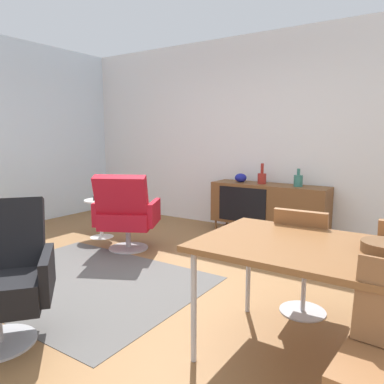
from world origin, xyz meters
name	(u,v)px	position (x,y,z in m)	size (l,w,h in m)	color
ground_plane	(144,286)	(0.00, 0.00, 0.00)	(8.32, 8.32, 0.00)	olive
wall_back	(260,134)	(0.00, 2.60, 1.40)	(6.80, 0.12, 2.80)	white
sideboard	(268,204)	(0.28, 2.30, 0.44)	(1.60, 0.45, 0.72)	brown
vase_cobalt	(241,178)	(-0.15, 2.30, 0.78)	(0.17, 0.17, 0.12)	navy
vase_sculptural_dark	(298,180)	(0.68, 2.30, 0.80)	(0.12, 0.12, 0.23)	#337266
vase_ceramic_small	(262,178)	(0.18, 2.30, 0.81)	(0.12, 0.12, 0.28)	maroon
dining_table	(336,256)	(1.73, -0.31, 0.70)	(1.60, 0.90, 0.74)	brown
dining_chair_back_left	(303,257)	(1.38, 0.25, 0.47)	(0.42, 0.44, 0.86)	brown
lounge_chair_red	(126,213)	(-0.88, 0.71, 0.47)	(0.88, 0.86, 0.95)	red
side_table_round	(101,214)	(-1.59, 0.97, 0.32)	(0.44, 0.44, 0.52)	white
fruit_bowl	(100,196)	(-1.59, 0.97, 0.56)	(0.20, 0.20, 0.11)	#262628
magazine_stack	(17,223)	(-2.75, 0.44, 0.14)	(0.31, 0.40, 0.28)	red
area_rug	(83,282)	(-0.55, -0.24, 0.00)	(2.20, 1.70, 0.01)	#595654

